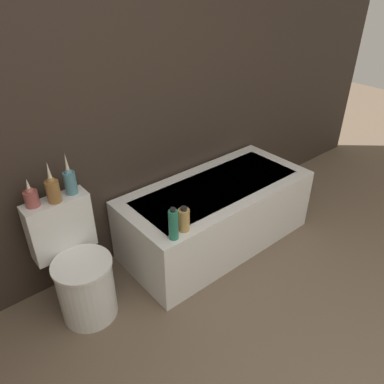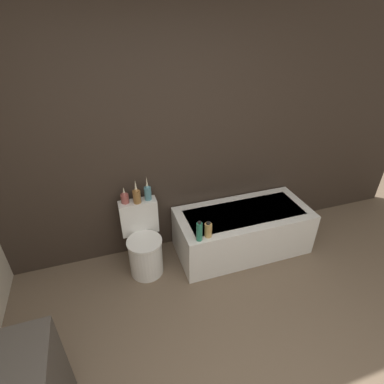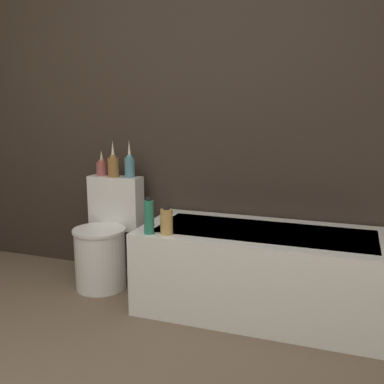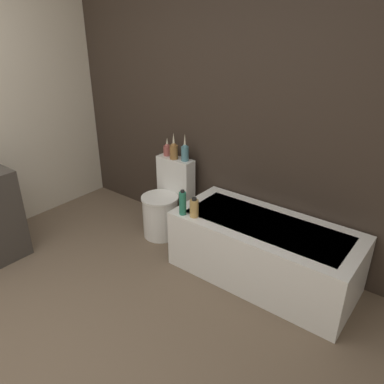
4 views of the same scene
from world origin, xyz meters
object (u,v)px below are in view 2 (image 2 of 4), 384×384
(shampoo_bottle_tall, at_px, (199,231))
(shampoo_bottle_short, at_px, (208,230))
(bathtub, at_px, (242,230))
(toilet, at_px, (144,245))
(vase_bronze, at_px, (148,192))
(vase_gold, at_px, (125,197))
(vase_silver, at_px, (137,195))

(shampoo_bottle_tall, xyz_separation_m, shampoo_bottle_short, (0.10, 0.03, -0.02))
(bathtub, xyz_separation_m, shampoo_bottle_short, (-0.52, -0.25, 0.33))
(toilet, height_order, vase_bronze, vase_bronze)
(shampoo_bottle_short, bearing_deg, bathtub, 25.88)
(bathtub, distance_m, vase_bronze, 1.18)
(toilet, bearing_deg, vase_gold, 121.59)
(toilet, xyz_separation_m, vase_silver, (-0.00, 0.15, 0.52))
(toilet, bearing_deg, shampoo_bottle_short, -26.68)
(vase_gold, xyz_separation_m, vase_bronze, (0.23, -0.01, 0.03))
(bathtub, relative_size, shampoo_bottle_tall, 6.82)
(bathtub, bearing_deg, shampoo_bottle_tall, -155.87)
(vase_silver, height_order, shampoo_bottle_short, vase_silver)
(toilet, height_order, shampoo_bottle_short, toilet)
(bathtub, distance_m, toilet, 1.13)
(vase_silver, distance_m, vase_bronze, 0.12)
(bathtub, bearing_deg, vase_silver, 169.99)
(vase_gold, xyz_separation_m, vase_silver, (0.12, -0.04, 0.02))
(vase_silver, xyz_separation_m, shampoo_bottle_short, (0.60, -0.45, -0.25))
(vase_silver, xyz_separation_m, vase_bronze, (0.12, 0.03, 0.00))
(vase_silver, bearing_deg, shampoo_bottle_short, -37.08)
(bathtub, distance_m, shampoo_bottle_short, 0.67)
(vase_bronze, height_order, shampoo_bottle_short, vase_bronze)
(toilet, bearing_deg, vase_bronze, 56.79)
(bathtub, height_order, shampoo_bottle_tall, shampoo_bottle_tall)
(bathtub, bearing_deg, vase_bronze, 167.44)
(toilet, xyz_separation_m, vase_bronze, (0.12, 0.18, 0.53))
(vase_bronze, bearing_deg, vase_gold, 177.18)
(vase_silver, bearing_deg, vase_gold, 162.17)
(vase_silver, relative_size, shampoo_bottle_tall, 1.18)
(bathtub, xyz_separation_m, shampoo_bottle_tall, (-0.62, -0.28, 0.36))
(shampoo_bottle_short, bearing_deg, vase_silver, 142.92)
(toilet, relative_size, vase_gold, 4.16)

